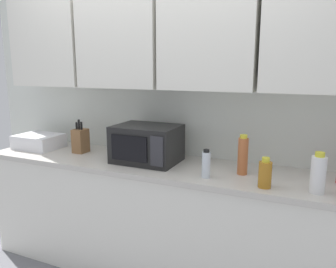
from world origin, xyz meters
The scene contains 9 objects.
wall_back_with_cabinets centered at (0.00, -0.07, 1.58)m, with size 3.72×0.38×2.60m.
counter_run centered at (0.00, -0.30, 0.45)m, with size 2.85×0.63×0.90m.
microwave centered at (-0.08, -0.29, 1.04)m, with size 0.48×0.37×0.28m.
dish_rack centered at (-1.17, -0.30, 0.96)m, with size 0.38×0.30×0.12m, color silver.
knife_block centered at (-0.72, -0.28, 1.00)m, with size 0.10×0.12×0.28m.
bottle_clear_tall centered at (0.44, -0.47, 0.99)m, with size 0.06×0.06×0.19m.
bottle_spice_jar centered at (0.65, -0.30, 1.03)m, with size 0.07×0.07×0.27m.
bottle_amber_vinegar centered at (0.82, -0.50, 0.98)m, with size 0.08×0.08×0.19m.
bottle_white_jar centered at (1.11, -0.47, 1.01)m, with size 0.08×0.08×0.24m.
Camera 1 is at (1.05, -2.45, 1.61)m, focal length 35.12 mm.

